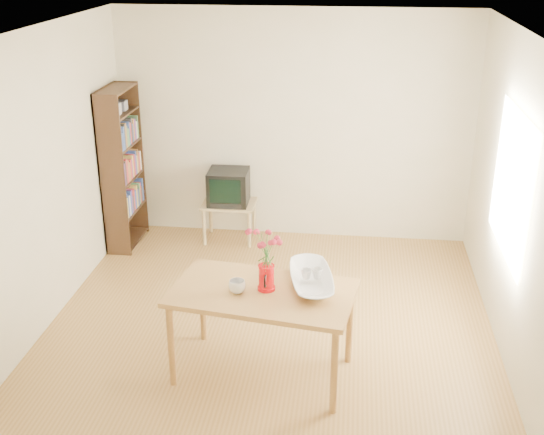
# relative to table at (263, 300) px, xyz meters

# --- Properties ---
(room) EXTENTS (4.50, 4.50, 4.50)m
(room) POSITION_rel_table_xyz_m (-0.00, 0.58, 0.63)
(room) COLOR olive
(room) RESTS_ON ground
(table) EXTENTS (1.50, 1.00, 0.75)m
(table) POSITION_rel_table_xyz_m (0.00, 0.00, 0.00)
(table) COLOR olive
(table) RESTS_ON ground
(tv_stand) EXTENTS (0.60, 0.45, 0.46)m
(tv_stand) POSITION_rel_table_xyz_m (-0.73, 2.54, -0.28)
(tv_stand) COLOR tan
(tv_stand) RESTS_ON ground
(bookshelf) EXTENTS (0.28, 0.70, 1.80)m
(bookshelf) POSITION_rel_table_xyz_m (-1.88, 2.32, 0.17)
(bookshelf) COLOR black
(bookshelf) RESTS_ON ground
(pitcher) EXTENTS (0.14, 0.21, 0.21)m
(pitcher) POSITION_rel_table_xyz_m (0.03, 0.03, 0.18)
(pitcher) COLOR red
(pitcher) RESTS_ON table
(flowers) EXTENTS (0.24, 0.24, 0.34)m
(flowers) POSITION_rel_table_xyz_m (0.03, 0.03, 0.45)
(flowers) COLOR #BC2C44
(flowers) RESTS_ON pitcher
(mug) EXTENTS (0.17, 0.17, 0.10)m
(mug) POSITION_rel_table_xyz_m (-0.19, -0.05, 0.13)
(mug) COLOR white
(mug) RESTS_ON table
(bowl) EXTENTS (0.57, 0.57, 0.46)m
(bowl) POSITION_rel_table_xyz_m (0.36, 0.17, 0.31)
(bowl) COLOR white
(bowl) RESTS_ON table
(teacup_a) EXTENTS (0.08, 0.08, 0.07)m
(teacup_a) POSITION_rel_table_xyz_m (0.32, 0.17, 0.27)
(teacup_a) COLOR white
(teacup_a) RESTS_ON bowl
(teacup_b) EXTENTS (0.09, 0.09, 0.07)m
(teacup_b) POSITION_rel_table_xyz_m (0.41, 0.19, 0.27)
(teacup_b) COLOR white
(teacup_b) RESTS_ON bowl
(television) EXTENTS (0.45, 0.43, 0.39)m
(television) POSITION_rel_table_xyz_m (-0.73, 2.56, -0.01)
(television) COLOR black
(television) RESTS_ON tv_stand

